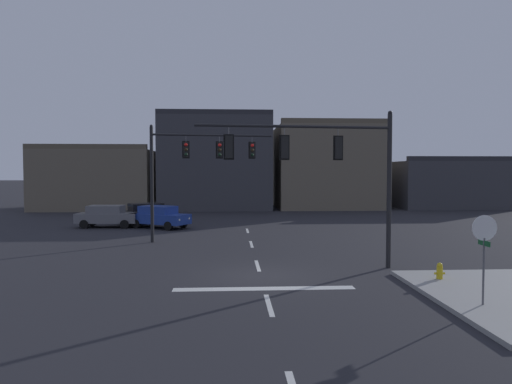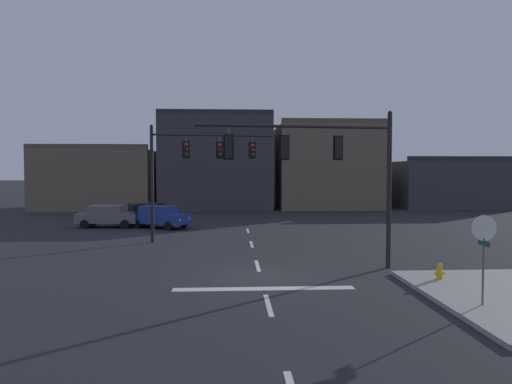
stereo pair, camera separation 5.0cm
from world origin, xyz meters
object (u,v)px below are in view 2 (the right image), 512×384
(car_lot_farside, at_px, (108,216))
(signal_mast_far_side, at_px, (192,161))
(car_lot_middle, at_px, (148,213))
(stop_sign, at_px, (484,238))
(fire_hydrant, at_px, (439,274))
(car_lot_nearside, at_px, (160,216))
(signal_mast_near_side, at_px, (327,161))

(car_lot_farside, bearing_deg, signal_mast_far_side, -46.94)
(car_lot_middle, distance_m, car_lot_farside, 3.40)
(signal_mast_far_side, xyz_separation_m, stop_sign, (9.77, -14.17, -2.58))
(car_lot_middle, bearing_deg, fire_hydrant, -55.04)
(fire_hydrant, bearing_deg, signal_mast_far_side, 132.64)
(car_lot_middle, bearing_deg, signal_mast_far_side, -65.86)
(stop_sign, xyz_separation_m, car_lot_middle, (-14.06, 23.74, -1.29))
(signal_mast_far_side, distance_m, car_lot_nearside, 8.14)
(stop_sign, xyz_separation_m, car_lot_nearside, (-12.67, 20.72, -1.29))
(signal_mast_far_side, bearing_deg, stop_sign, -55.42)
(signal_mast_near_side, distance_m, car_lot_middle, 21.13)
(car_lot_nearside, height_order, fire_hydrant, car_lot_nearside)
(signal_mast_far_side, relative_size, car_lot_nearside, 1.51)
(signal_mast_near_side, relative_size, car_lot_nearside, 1.76)
(signal_mast_far_side, bearing_deg, car_lot_nearside, 113.91)
(signal_mast_far_side, bearing_deg, fire_hydrant, -47.36)
(signal_mast_near_side, relative_size, signal_mast_far_side, 1.16)
(signal_mast_near_side, relative_size, car_lot_middle, 1.74)
(signal_mast_near_side, distance_m, car_lot_nearside, 17.89)
(car_lot_farside, bearing_deg, signal_mast_near_side, -50.03)
(car_lot_middle, bearing_deg, car_lot_nearside, -65.38)
(car_lot_farside, bearing_deg, car_lot_nearside, -10.49)
(signal_mast_far_side, xyz_separation_m, car_lot_farside, (-6.79, 7.27, -3.87))
(car_lot_middle, bearing_deg, signal_mast_near_side, -59.43)
(car_lot_nearside, xyz_separation_m, car_lot_middle, (-1.39, 3.02, 0.00))
(car_lot_nearside, relative_size, car_lot_middle, 0.99)
(signal_mast_near_side, distance_m, fire_hydrant, 6.15)
(signal_mast_near_side, xyz_separation_m, car_lot_nearside, (-9.19, 14.89, -3.71))
(car_lot_farside, bearing_deg, fire_hydrant, -47.19)
(car_lot_nearside, bearing_deg, stop_sign, -58.55)
(signal_mast_far_side, xyz_separation_m, car_lot_middle, (-4.29, 9.57, -3.87))
(signal_mast_far_side, relative_size, fire_hydrant, 9.48)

